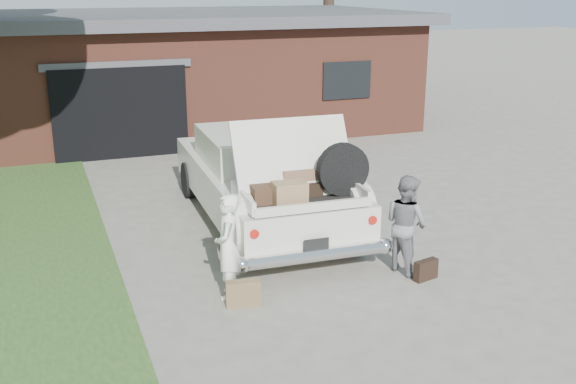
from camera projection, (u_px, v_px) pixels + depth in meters
name	position (u px, v px, depth m)	size (l,w,h in m)	color
ground	(303.00, 275.00, 9.90)	(90.00, 90.00, 0.00)	gray
house	(189.00, 68.00, 19.97)	(12.80, 7.80, 3.30)	brown
sedan	(262.00, 178.00, 11.82)	(2.38, 5.62, 2.16)	beige
woman_left	(228.00, 246.00, 9.02)	(0.53, 0.35, 1.45)	white
woman_right	(406.00, 224.00, 9.85)	(0.71, 0.56, 1.47)	slate
suitcase_left	(243.00, 293.00, 8.90)	(0.46, 0.15, 0.36)	brown
suitcase_right	(426.00, 270.00, 9.70)	(0.38, 0.12, 0.30)	black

